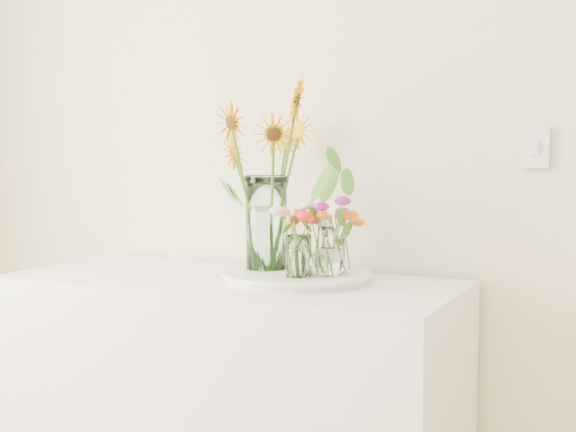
{
  "coord_description": "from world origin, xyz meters",
  "views": [
    {
      "loc": [
        0.71,
        0.03,
        1.25
      ],
      "look_at": [
        -0.25,
        1.94,
        1.1
      ],
      "focal_mm": 45.0,
      "sensor_mm": 36.0,
      "label": 1
    }
  ],
  "objects_px": {
    "small_vase_a": "(298,257)",
    "tray": "(297,277)",
    "counter": "(232,420)",
    "mason_jar": "(266,223)",
    "small_vase_c": "(335,255)",
    "small_vase_b": "(328,252)"
  },
  "relations": [
    {
      "from": "mason_jar",
      "to": "small_vase_c",
      "type": "distance_m",
      "value": 0.23
    },
    {
      "from": "small_vase_a",
      "to": "tray",
      "type": "bearing_deg",
      "value": 119.0
    },
    {
      "from": "tray",
      "to": "small_vase_c",
      "type": "height_order",
      "value": "small_vase_c"
    },
    {
      "from": "tray",
      "to": "small_vase_b",
      "type": "xyz_separation_m",
      "value": [
        0.12,
        -0.04,
        0.09
      ]
    },
    {
      "from": "tray",
      "to": "mason_jar",
      "type": "height_order",
      "value": "mason_jar"
    },
    {
      "from": "small_vase_b",
      "to": "small_vase_c",
      "type": "height_order",
      "value": "small_vase_b"
    },
    {
      "from": "small_vase_a",
      "to": "counter",
      "type": "bearing_deg",
      "value": 167.52
    },
    {
      "from": "tray",
      "to": "small_vase_a",
      "type": "relative_size",
      "value": 3.35
    },
    {
      "from": "counter",
      "to": "small_vase_b",
      "type": "distance_m",
      "value": 0.64
    },
    {
      "from": "small_vase_a",
      "to": "small_vase_c",
      "type": "distance_m",
      "value": 0.18
    },
    {
      "from": "small_vase_a",
      "to": "mason_jar",
      "type": "bearing_deg",
      "value": 147.3
    },
    {
      "from": "small_vase_a",
      "to": "small_vase_c",
      "type": "bearing_deg",
      "value": 77.25
    },
    {
      "from": "small_vase_c",
      "to": "mason_jar",
      "type": "bearing_deg",
      "value": -159.97
    },
    {
      "from": "mason_jar",
      "to": "small_vase_b",
      "type": "xyz_separation_m",
      "value": [
        0.22,
        -0.04,
        -0.07
      ]
    },
    {
      "from": "counter",
      "to": "tray",
      "type": "height_order",
      "value": "tray"
    },
    {
      "from": "tray",
      "to": "small_vase_c",
      "type": "distance_m",
      "value": 0.14
    },
    {
      "from": "counter",
      "to": "small_vase_c",
      "type": "relative_size",
      "value": 13.96
    },
    {
      "from": "counter",
      "to": "mason_jar",
      "type": "bearing_deg",
      "value": 23.88
    },
    {
      "from": "tray",
      "to": "small_vase_c",
      "type": "bearing_deg",
      "value": 40.18
    },
    {
      "from": "tray",
      "to": "small_vase_a",
      "type": "xyz_separation_m",
      "value": [
        0.05,
        -0.1,
        0.08
      ]
    },
    {
      "from": "counter",
      "to": "mason_jar",
      "type": "distance_m",
      "value": 0.63
    },
    {
      "from": "counter",
      "to": "small_vase_b",
      "type": "bearing_deg",
      "value": 0.68
    }
  ]
}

